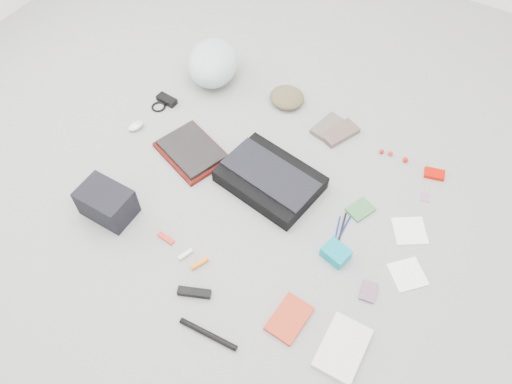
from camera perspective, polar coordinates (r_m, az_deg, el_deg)
The scene contains 33 objects.
ground_plane at distance 2.26m, azimuth 0.00°, elevation -0.73°, with size 4.00×4.00×0.00m, color gray.
messenger_bag at distance 2.28m, azimuth 1.62°, elevation 1.45°, with size 0.44×0.31×0.07m, color black.
bag_flap at distance 2.25m, azimuth 1.64°, elevation 2.10°, with size 0.43×0.20×0.01m, color black.
laptop_sleeve at distance 2.44m, azimuth -7.34°, elevation 4.54°, with size 0.32×0.24×0.02m, color #56100C.
laptop at distance 2.42m, azimuth -7.39°, elevation 4.86°, with size 0.29×0.21×0.02m, color black.
bike_helmet at distance 2.75m, azimuth -4.96°, elevation 14.50°, with size 0.27×0.34×0.20m, color silver.
beanie at distance 2.65m, azimuth 3.56°, elevation 10.74°, with size 0.18×0.17×0.06m, color brown.
mitten_left at distance 2.55m, azimuth 8.14°, elevation 7.44°, with size 0.09×0.17×0.03m, color #62574C.
mitten_right at distance 2.53m, azimuth 9.55°, elevation 6.66°, with size 0.09×0.19×0.03m, color brown.
power_brick at distance 2.69m, azimuth -10.15°, elevation 10.32°, with size 0.11×0.05×0.03m, color black.
cable_coil at distance 2.68m, azimuth -11.08°, elevation 9.53°, with size 0.07×0.07×0.01m, color black.
mouse at distance 2.59m, azimuth -13.57°, elevation 7.34°, with size 0.05×0.09×0.03m, color silver.
camera_bag at distance 2.26m, azimuth -16.69°, elevation -1.17°, with size 0.22×0.16×0.15m, color black.
multitool at distance 2.18m, azimuth -10.25°, elevation -5.23°, with size 0.08×0.02×0.01m, color red.
toiletry_tube_white at distance 2.12m, azimuth -8.08°, elevation -7.06°, with size 0.02×0.02×0.07m, color white.
toiletry_tube_orange at distance 2.10m, azimuth -6.51°, elevation -8.10°, with size 0.02×0.02×0.08m, color orange.
u_lock at distance 2.04m, azimuth -7.07°, elevation -11.33°, with size 0.13×0.03×0.03m, color black.
bike_pump at distance 1.97m, azimuth -5.48°, elevation -15.87°, with size 0.02×0.02×0.24m, color black.
book_red at distance 1.99m, azimuth 3.81°, elevation -14.22°, with size 0.12×0.18×0.02m, color red.
book_white at distance 1.97m, azimuth 9.88°, elevation -17.16°, with size 0.15×0.23×0.02m, color silver.
notepad at distance 2.27m, azimuth 11.83°, elevation -1.98°, with size 0.08×0.11×0.01m, color #346F3A.
pen_blue at distance 2.20m, azimuth 9.27°, elevation -4.23°, with size 0.01×0.01×0.14m, color navy.
pen_black at distance 2.21m, azimuth 9.82°, elevation -4.04°, with size 0.01×0.01×0.16m, color black.
pen_navy at distance 2.21m, azimuth 10.04°, elevation -4.10°, with size 0.01×0.01×0.14m, color navy.
accordion_wallet at distance 2.11m, azimuth 9.11°, elevation -6.92°, with size 0.11×0.09×0.05m, color #0389A1.
card_deck at distance 2.08m, azimuth 12.72°, elevation -11.03°, with size 0.06×0.09×0.02m, color slate.
napkin_top at distance 2.27m, azimuth 17.16°, elevation -4.26°, with size 0.14×0.14×0.01m, color white.
napkin_bottom at distance 2.16m, azimuth 16.94°, elevation -9.00°, with size 0.13×0.13×0.01m, color white.
lollipop_a at distance 2.49m, azimuth 14.17°, elevation 4.50°, with size 0.02×0.02×0.02m, color red.
lollipop_b at distance 2.50m, azimuth 15.12°, elevation 4.28°, with size 0.02×0.02×0.02m, color red.
lollipop_c at distance 2.49m, azimuth 16.70°, elevation 3.54°, with size 0.03×0.03×0.03m, color #B81501.
altoids_tin at distance 2.48m, azimuth 19.70°, elevation 1.96°, with size 0.09×0.06×0.02m, color #BA0D00.
stamp_sheet at distance 2.39m, azimuth 18.78°, elevation -0.56°, with size 0.04×0.05×0.00m, color #A5708F.
Camera 1 is at (0.66, -1.11, 1.86)m, focal length 35.00 mm.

